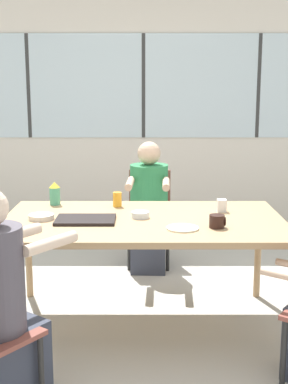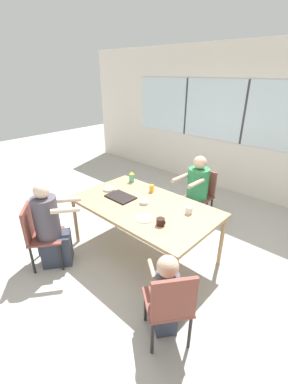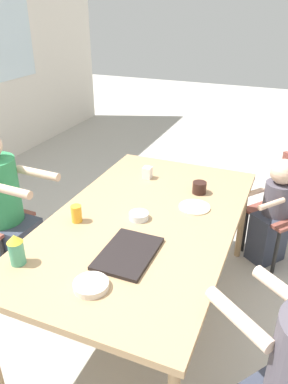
% 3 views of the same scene
% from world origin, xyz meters
% --- Properties ---
extents(ground_plane, '(16.00, 16.00, 0.00)m').
position_xyz_m(ground_plane, '(0.00, 0.00, 0.00)').
color(ground_plane, '#B2ADA3').
extents(wall_back_with_windows, '(8.40, 0.08, 2.80)m').
position_xyz_m(wall_back_with_windows, '(0.00, 2.77, 1.42)').
color(wall_back_with_windows, silver).
rests_on(wall_back_with_windows, ground_plane).
extents(dining_table, '(1.86, 1.08, 0.74)m').
position_xyz_m(dining_table, '(0.00, 0.00, 0.69)').
color(dining_table, tan).
rests_on(dining_table, ground_plane).
extents(chair_for_woman_green_shirt, '(0.42, 0.42, 0.84)m').
position_xyz_m(chair_for_woman_green_shirt, '(0.06, 1.34, 0.50)').
color(chair_for_woman_green_shirt, brown).
rests_on(chair_for_woman_green_shirt, ground_plane).
extents(person_woman_green_shirt, '(0.38, 0.64, 1.13)m').
position_xyz_m(person_woman_green_shirt, '(0.05, 1.17, 0.50)').
color(person_woman_green_shirt, '#333847').
rests_on(person_woman_green_shirt, ground_plane).
extents(person_man_blue_shirt, '(0.57, 0.62, 1.14)m').
position_xyz_m(person_man_blue_shirt, '(-0.71, -0.94, 0.51)').
color(person_man_blue_shirt, '#333847').
rests_on(person_man_blue_shirt, ground_plane).
extents(food_tray_dark, '(0.38, 0.26, 0.02)m').
position_xyz_m(food_tray_dark, '(-0.37, -0.06, 0.75)').
color(food_tray_dark, black).
rests_on(food_tray_dark, dining_table).
extents(coffee_mug, '(0.10, 0.10, 0.08)m').
position_xyz_m(coffee_mug, '(0.46, -0.22, 0.79)').
color(coffee_mug, black).
rests_on(coffee_mug, dining_table).
extents(sippy_cup, '(0.08, 0.08, 0.17)m').
position_xyz_m(sippy_cup, '(-0.65, 0.42, 0.83)').
color(sippy_cup, '#4CA57F').
rests_on(sippy_cup, dining_table).
extents(juice_glass, '(0.06, 0.06, 0.11)m').
position_xyz_m(juice_glass, '(-0.19, 0.36, 0.80)').
color(juice_glass, gold).
rests_on(juice_glass, dining_table).
extents(milk_carton_small, '(0.06, 0.06, 0.09)m').
position_xyz_m(milk_carton_small, '(0.55, 0.20, 0.79)').
color(milk_carton_small, silver).
rests_on(milk_carton_small, dining_table).
extents(bowl_white_shallow, '(0.12, 0.12, 0.04)m').
position_xyz_m(bowl_white_shallow, '(-0.02, 0.03, 0.77)').
color(bowl_white_shallow, silver).
rests_on(bowl_white_shallow, dining_table).
extents(bowl_cereal, '(0.17, 0.17, 0.03)m').
position_xyz_m(bowl_cereal, '(-0.67, -0.01, 0.76)').
color(bowl_cereal, silver).
rests_on(bowl_cereal, dining_table).
extents(plate_tortillas, '(0.20, 0.20, 0.01)m').
position_xyz_m(plate_tortillas, '(0.24, -0.25, 0.75)').
color(plate_tortillas, beige).
rests_on(plate_tortillas, dining_table).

